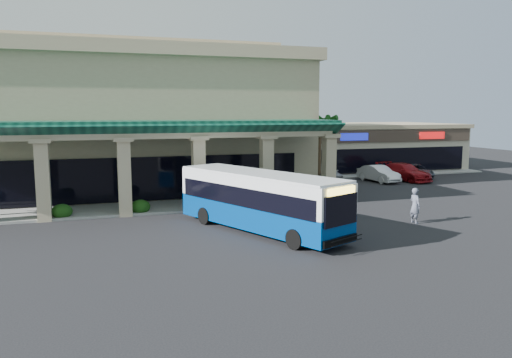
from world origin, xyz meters
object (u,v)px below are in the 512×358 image
object	(u,v)px
transit_bus	(260,202)
pedestrian	(415,206)
car_red	(404,172)
car_white	(379,174)
car_gray	(415,171)
car_silver	(326,173)

from	to	relation	value
transit_bus	pedestrian	world-z (taller)	transit_bus
pedestrian	car_red	world-z (taller)	pedestrian
car_white	car_gray	distance (m)	4.89
pedestrian	car_white	size ratio (longest dim) A/B	0.45
transit_bus	car_silver	distance (m)	19.55
car_white	car_red	bearing A→B (deg)	-9.61
car_white	car_gray	xyz separation A→B (m)	(4.72, 1.27, -0.09)
car_red	car_gray	world-z (taller)	car_red
car_white	car_gray	size ratio (longest dim) A/B	0.96
pedestrian	car_red	xyz separation A→B (m)	(9.74, 15.08, -0.22)
transit_bus	car_silver	bearing A→B (deg)	29.91
car_silver	transit_bus	bearing A→B (deg)	-119.18
car_white	pedestrian	bearing A→B (deg)	-122.74
car_gray	car_white	bearing A→B (deg)	-157.44
pedestrian	transit_bus	bearing A→B (deg)	79.35
pedestrian	car_silver	distance (m)	16.84
car_silver	car_white	world-z (taller)	car_silver
pedestrian	car_gray	bearing A→B (deg)	-40.71
car_silver	car_white	bearing A→B (deg)	-10.97
pedestrian	car_white	xyz separation A→B (m)	(7.13, 15.17, -0.27)
pedestrian	car_red	distance (m)	17.95
pedestrian	car_white	distance (m)	16.76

